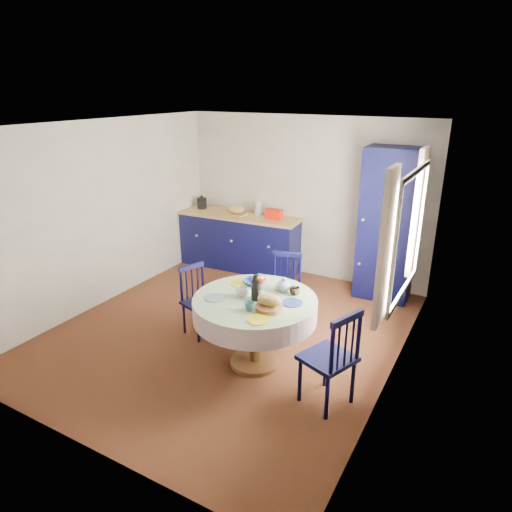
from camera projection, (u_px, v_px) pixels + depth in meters
The scene contains 17 objects.
floor at pixel (228, 331), 5.73m from camera, with size 4.50×4.50×0.00m, color black.
ceiling at pixel (223, 125), 4.86m from camera, with size 4.50×4.50×0.00m, color white.
wall_back at pixel (304, 198), 7.14m from camera, with size 4.00×0.02×2.50m, color silver.
wall_left at pixel (103, 214), 6.21m from camera, with size 0.02×4.50×2.50m, color silver.
wall_right at pixel (401, 268), 4.38m from camera, with size 0.02×4.50×2.50m, color silver.
window at pixel (406, 232), 4.56m from camera, with size 0.10×1.74×1.45m.
kitchen_counter at pixel (240, 240), 7.63m from camera, with size 2.10×0.76×1.16m.
pantry_cabinet at pixel (388, 225), 6.36m from camera, with size 0.77×0.56×2.14m.
dining_table at pixel (256, 309), 4.83m from camera, with size 1.32×1.32×1.08m.
chair_left at pixel (199, 300), 5.57m from camera, with size 0.47×0.49×0.87m.
chair_far at pixel (284, 290), 5.76m from camera, with size 0.49×0.47×0.94m.
chair_right at pixel (331, 358), 4.25m from camera, with size 0.57×0.58×1.02m.
mug_a at pixel (242, 292), 4.82m from camera, with size 0.13×0.13×0.10m, color silver.
mug_b at pixel (249, 307), 4.51m from camera, with size 0.10×0.10×0.09m, color #327179.
mug_c at pixel (295, 291), 4.85m from camera, with size 0.11×0.11×0.09m, color black.
mug_d at pixel (260, 279), 5.15m from camera, with size 0.10×0.10×0.10m, color silver.
cobalt_bowl at pixel (255, 282), 5.11m from camera, with size 0.24×0.24×0.06m, color navy.
Camera 1 is at (2.76, -4.23, 2.89)m, focal length 32.00 mm.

